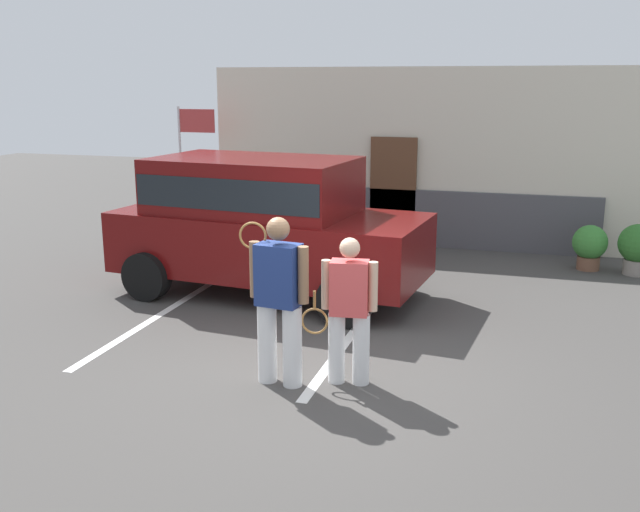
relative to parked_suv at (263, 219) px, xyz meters
name	(u,v)px	position (x,y,z in m)	size (l,w,h in m)	color
ground_plane	(313,375)	(1.64, -2.78, -1.15)	(40.00, 40.00, 0.00)	#423F3D
parking_stripe_0	(164,312)	(-1.01, -1.28, -1.14)	(0.12, 4.40, 0.01)	silver
parking_stripe_1	(354,331)	(1.73, -1.28, -1.14)	(0.12, 4.40, 0.01)	silver
house_frontage	(417,163)	(1.63, 4.07, 0.46)	(8.22, 0.40, 3.41)	beige
parked_suv	(263,219)	(0.00, 0.00, 0.00)	(4.77, 2.53, 2.05)	#590C0C
tennis_player_man	(279,299)	(1.35, -3.07, -0.20)	(0.79, 0.33, 1.81)	white
tennis_player_woman	(349,309)	(2.05, -2.85, -0.32)	(0.86, 0.29, 1.59)	white
potted_plant_by_porch	(590,245)	(4.81, 2.91, -0.72)	(0.59, 0.59, 0.77)	brown
potted_plant_secondary	(638,247)	(5.56, 2.79, -0.67)	(0.65, 0.65, 0.85)	gray
flag_pole	(189,147)	(-2.77, 3.18, 0.72)	(0.80, 0.05, 2.66)	silver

